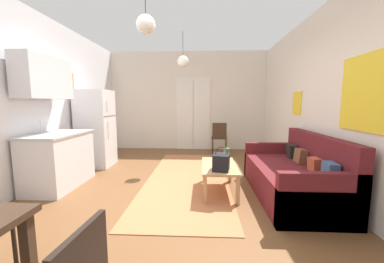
{
  "coord_description": "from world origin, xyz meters",
  "views": [
    {
      "loc": [
        0.44,
        -3.25,
        1.36
      ],
      "look_at": [
        0.22,
        1.24,
        0.8
      ],
      "focal_mm": 21.11,
      "sensor_mm": 36.0,
      "label": 1
    }
  ],
  "objects": [
    {
      "name": "handbag",
      "position": [
        0.7,
        -0.14,
        0.54
      ],
      "size": [
        0.27,
        0.3,
        0.33
      ],
      "color": "black",
      "rests_on": "coffee_table"
    },
    {
      "name": "wall_left",
      "position": [
        -2.3,
        0.0,
        1.43
      ],
      "size": [
        0.12,
        7.05,
        2.85
      ],
      "color": "silver",
      "rests_on": "ground_plane"
    },
    {
      "name": "area_rug",
      "position": [
        0.17,
        0.74,
        0.01
      ],
      "size": [
        1.41,
        3.66,
        0.01
      ],
      "primitive_type": "cube",
      "color": "#B26B42",
      "rests_on": "ground_plane"
    },
    {
      "name": "wall_back",
      "position": [
        0.01,
        3.47,
        1.41
      ],
      "size": [
        4.71,
        0.13,
        2.85
      ],
      "color": "silver",
      "rests_on": "ground_plane"
    },
    {
      "name": "kitchen_counter",
      "position": [
        -1.94,
        0.24,
        0.78
      ],
      "size": [
        0.64,
        1.15,
        2.08
      ],
      "color": "silver",
      "rests_on": "ground_plane"
    },
    {
      "name": "pendant_lamp_near",
      "position": [
        -0.23,
        -0.52,
        2.27
      ],
      "size": [
        0.22,
        0.22,
        0.69
      ],
      "color": "black"
    },
    {
      "name": "pendant_lamp_far",
      "position": [
        0.01,
        1.63,
        2.24
      ],
      "size": [
        0.24,
        0.24,
        0.73
      ],
      "color": "black"
    },
    {
      "name": "accent_chair",
      "position": [
        0.89,
        2.83,
        0.48
      ],
      "size": [
        0.45,
        0.43,
        0.85
      ],
      "rotation": [
        0.0,
        0.0,
        3.07
      ],
      "color": "#382619",
      "rests_on": "ground_plane"
    },
    {
      "name": "coffee_table",
      "position": [
        0.69,
        0.13,
        0.37
      ],
      "size": [
        0.52,
        0.97,
        0.43
      ],
      "color": "tan",
      "rests_on": "ground_plane"
    },
    {
      "name": "couch",
      "position": [
        1.8,
        0.01,
        0.29
      ],
      "size": [
        0.94,
        1.9,
        0.92
      ],
      "color": "#5B191E",
      "rests_on": "ground_plane"
    },
    {
      "name": "refrigerator",
      "position": [
        -1.87,
        1.49,
        0.82
      ],
      "size": [
        0.67,
        0.65,
        1.64
      ],
      "color": "white",
      "rests_on": "ground_plane"
    },
    {
      "name": "bamboo_vase",
      "position": [
        0.81,
        0.19,
        0.55
      ],
      "size": [
        0.1,
        0.1,
        0.47
      ],
      "color": "#47704C",
      "rests_on": "coffee_table"
    },
    {
      "name": "wall_right",
      "position": [
        2.3,
        -0.0,
        1.42
      ],
      "size": [
        0.12,
        7.05,
        2.85
      ],
      "color": "silver",
      "rests_on": "ground_plane"
    },
    {
      "name": "ground_plane",
      "position": [
        0.0,
        0.0,
        -0.05
      ],
      "size": [
        5.11,
        7.45,
        0.1
      ],
      "primitive_type": "cube",
      "color": "brown"
    }
  ]
}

